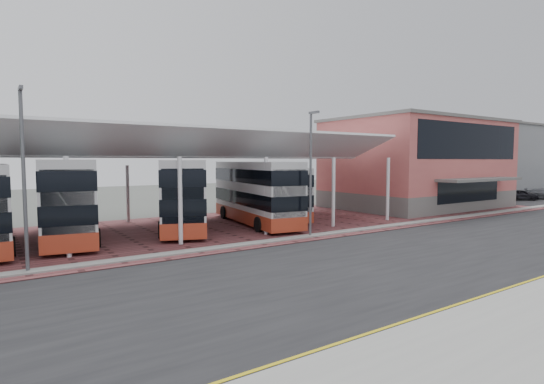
# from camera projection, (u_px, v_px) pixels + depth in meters

# --- Properties ---
(ground) EXTENTS (140.00, 140.00, 0.00)m
(ground) POSITION_uv_depth(u_px,v_px,m) (359.00, 259.00, 21.28)
(ground) COLOR #4E514B
(road) EXTENTS (120.00, 14.00, 0.02)m
(road) POSITION_uv_depth(u_px,v_px,m) (374.00, 263.00, 20.45)
(road) COLOR black
(road) RESTS_ON ground
(forecourt) EXTENTS (72.00, 16.00, 0.06)m
(forecourt) POSITION_uv_depth(u_px,v_px,m) (256.00, 224.00, 33.13)
(forecourt) COLOR brown
(forecourt) RESTS_ON ground
(north_kerb) EXTENTS (120.00, 0.80, 0.14)m
(north_kerb) POSITION_uv_depth(u_px,v_px,m) (286.00, 239.00, 26.39)
(north_kerb) COLOR gray
(north_kerb) RESTS_ON ground
(yellow_line_near) EXTENTS (120.00, 0.12, 0.01)m
(yellow_line_near) POSITION_uv_depth(u_px,v_px,m) (498.00, 296.00, 15.50)
(yellow_line_near) COLOR gold
(yellow_line_near) RESTS_ON road
(yellow_line_far) EXTENTS (120.00, 0.12, 0.01)m
(yellow_line_far) POSITION_uv_depth(u_px,v_px,m) (490.00, 294.00, 15.75)
(yellow_line_far) COLOR gold
(yellow_line_far) RESTS_ON road
(canopy) EXTENTS (37.00, 11.63, 7.07)m
(canopy) POSITION_uv_depth(u_px,v_px,m) (149.00, 148.00, 29.00)
(canopy) COLOR white
(canopy) RESTS_ON ground
(terminal) EXTENTS (18.40, 14.40, 9.25)m
(terminal) POSITION_uv_depth(u_px,v_px,m) (418.00, 163.00, 45.30)
(terminal) COLOR slate
(terminal) RESTS_ON ground
(warehouse) EXTENTS (30.50, 20.50, 10.25)m
(warehouse) POSITION_uv_depth(u_px,v_px,m) (464.00, 159.00, 67.57)
(warehouse) COLOR slate
(warehouse) RESTS_ON ground
(lamp_west) EXTENTS (0.16, 0.90, 8.07)m
(lamp_west) POSITION_uv_depth(u_px,v_px,m) (24.00, 175.00, 18.31)
(lamp_west) COLOR #56585D
(lamp_west) RESTS_ON ground
(lamp_east) EXTENTS (0.16, 0.90, 8.07)m
(lamp_east) POSITION_uv_depth(u_px,v_px,m) (311.00, 170.00, 27.26)
(lamp_east) COLOR #56585D
(lamp_east) RESTS_ON ground
(bus_2) EXTENTS (4.84, 12.32, 4.95)m
(bus_2) POSITION_uv_depth(u_px,v_px,m) (72.00, 199.00, 26.70)
(bus_2) COLOR silver
(bus_2) RESTS_ON forecourt
(bus_3) EXTENTS (6.80, 12.16, 4.93)m
(bus_3) POSITION_uv_depth(u_px,v_px,m) (181.00, 195.00, 30.63)
(bus_3) COLOR silver
(bus_3) RESTS_ON forecourt
(bus_4) EXTENTS (4.49, 11.95, 4.81)m
(bus_4) POSITION_uv_depth(u_px,v_px,m) (255.00, 193.00, 32.84)
(bus_4) COLOR silver
(bus_4) RESTS_ON forecourt
(bus_5) EXTENTS (6.49, 10.56, 4.32)m
(bus_5) POSITION_uv_depth(u_px,v_px,m) (284.00, 192.00, 36.72)
(bus_5) COLOR silver
(bus_5) RESTS_ON forecourt
(carpark_car_a) EXTENTS (3.95, 3.78, 1.33)m
(carpark_car_a) POSITION_uv_depth(u_px,v_px,m) (521.00, 195.00, 52.39)
(carpark_car_a) COLOR black
(carpark_car_a) RESTS_ON carpark_surface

